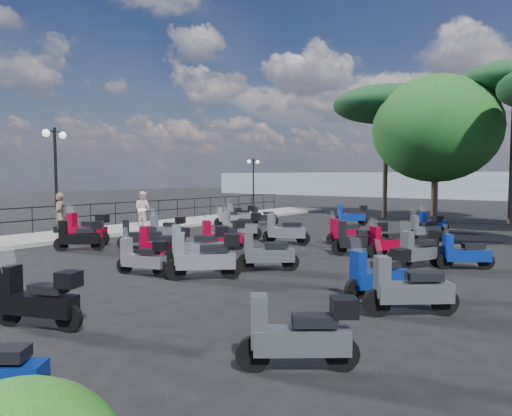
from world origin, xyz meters
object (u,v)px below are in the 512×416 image
Objects in this scene: scooter_7 at (163,245)px; pine_2 at (387,105)px; scooter_13 at (143,258)px; scooter_31 at (198,246)px; scooter_3 at (167,229)px; scooter_19 at (205,257)px; lamp_post_1 at (56,173)px; scooter_11 at (264,217)px; scooter_22 at (360,239)px; scooter_12 at (39,299)px; scooter_20 at (267,254)px; scooter_23 at (425,228)px; scooter_27 at (422,250)px; scooter_1 at (80,236)px; lamp_post_2 at (253,182)px; scooter_28 at (464,254)px; scooter_8 at (140,236)px; scooter_9 at (222,236)px; woman at (59,215)px; scooter_4 at (240,215)px; pedestrian_far at (143,209)px; scooter_10 at (241,226)px; scooter_21 at (386,243)px; scooter_17 at (351,215)px; scooter_5 at (228,217)px; scooter_14 at (221,235)px; scooter_29 at (432,223)px; scooter_15 at (285,231)px; broadleaf_tree at (436,129)px; scooter_26 at (378,274)px; scooter_24 at (299,335)px.

pine_2 is at bearing -36.30° from scooter_7.
scooter_31 reaches higher than scooter_13.
scooter_3 is 6.92m from scooter_19.
lamp_post_1 reaches higher than scooter_31.
scooter_11 is 0.75× the size of scooter_22.
scooter_3 is 0.97× the size of scooter_12.
scooter_20 reaches higher than scooter_23.
scooter_1 is at bearing 47.40° from scooter_27.
lamp_post_2 is 18.68m from scooter_28.
scooter_31 is at bearing 5.94° from scooter_19.
scooter_8 is 0.89× the size of scooter_9.
woman is 6.75m from scooter_7.
scooter_20 is (6.33, -2.18, -0.02)m from scooter_3.
scooter_4 is at bearing 32.01° from scooter_28.
lamp_post_2 is 17.27m from scooter_31.
pedestrian_far is 1.00× the size of scooter_10.
pedestrian_far reaches higher than scooter_21.
lamp_post_2 is 2.40× the size of scooter_13.
scooter_7 is 1.09× the size of scooter_28.
scooter_11 is 4.48m from scooter_17.
scooter_5 is at bearing -116.95° from pine_2.
scooter_19 is (9.76, -6.06, -0.42)m from pedestrian_far.
scooter_27 is at bearing -65.27° from pine_2.
scooter_14 is 0.98× the size of scooter_29.
scooter_10 is (-1.31, 2.61, 0.03)m from scooter_9.
scooter_14 is 0.77× the size of scooter_27.
scooter_17 is at bearing -37.67° from scooter_7.
scooter_27 reaches higher than scooter_29.
scooter_13 is (4.69, -11.76, 0.04)m from scooter_11.
scooter_15 is at bearing 110.30° from scooter_29.
scooter_15 is at bearing -84.70° from pine_2.
scooter_27 is at bearing -125.48° from scooter_15.
scooter_7 is 2.58m from scooter_9.
broadleaf_tree reaches higher than scooter_21.
scooter_15 is 3.29m from scooter_22.
scooter_21 is at bearing 38.40° from woman.
lamp_post_1 reaches higher than scooter_19.
lamp_post_1 is 12.87m from scooter_22.
scooter_22 reaches higher than scooter_12.
scooter_14 is at bearing 162.79° from scooter_11.
scooter_20 is at bearing -59.48° from scooter_13.
scooter_12 is 4.31m from scooter_19.
scooter_9 is at bearing -38.44° from scooter_7.
broadleaf_tree reaches higher than scooter_26.
scooter_11 is at bearing -44.98° from scooter_1.
lamp_post_2 is 2.46× the size of scooter_7.
pedestrian_far is 1.25× the size of scooter_28.
scooter_29 is (1.40, 17.39, -0.07)m from scooter_12.
pine_2 is (2.90, 15.06, 6.35)m from scooter_3.
scooter_15 is 11.05m from scooter_24.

